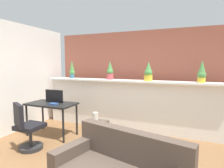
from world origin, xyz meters
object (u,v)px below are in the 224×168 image
desk (52,107)px  vase_on_shelf (95,117)px  tv_monitor (54,96)px  office_chair (27,130)px  side_cube_shelf (96,134)px  potted_plant_3 (202,72)px  potted_plant_2 (148,72)px  book_on_desk (54,104)px  potted_plant_0 (72,70)px  potted_plant_1 (110,71)px

desk → vase_on_shelf: size_ratio=5.68×
tv_monitor → office_chair: (0.05, -0.86, -0.51)m
side_cube_shelf → office_chair: bearing=-151.0°
potted_plant_3 → vase_on_shelf: potted_plant_3 is taller
potted_plant_3 → potted_plant_2: bearing=-178.8°
potted_plant_2 → book_on_desk: 2.22m
vase_on_shelf → desk: bearing=172.3°
potted_plant_0 → vase_on_shelf: bearing=-41.1°
potted_plant_2 → side_cube_shelf: 1.80m
potted_plant_1 → potted_plant_3: 2.08m
tv_monitor → office_chair: 1.00m
potted_plant_0 → vase_on_shelf: 1.93m
potted_plant_3 → vase_on_shelf: 2.37m
potted_plant_0 → book_on_desk: (0.26, -1.09, -0.70)m
potted_plant_3 → office_chair: (-3.03, -1.74, -1.07)m
potted_plant_1 → desk: (-1.02, -1.00, -0.78)m
potted_plant_3 → potted_plant_1: bearing=179.1°
tv_monitor → office_chair: size_ratio=0.51×
potted_plant_2 → side_cube_shelf: size_ratio=0.88×
office_chair → side_cube_shelf: 1.30m
potted_plant_0 → book_on_desk: bearing=-76.6°
desk → vase_on_shelf: 1.22m
potted_plant_0 → potted_plant_2: 2.09m
potted_plant_0 → desk: (0.09, -0.97, -0.81)m
desk → book_on_desk: (0.17, -0.12, 0.10)m
potted_plant_2 → desk: potted_plant_2 is taller
potted_plant_1 → vase_on_shelf: bearing=-81.0°
desk → office_chair: 0.83m
potted_plant_1 → desk: 1.63m
desk → book_on_desk: 0.23m
desk → vase_on_shelf: bearing=-7.7°
potted_plant_0 → side_cube_shelf: 2.10m
potted_plant_3 → side_cube_shelf: (-1.90, -1.12, -1.21)m
desk → office_chair: bearing=-84.8°
potted_plant_2 → potted_plant_0: bearing=179.3°
side_cube_shelf → potted_plant_2: bearing=54.1°
tv_monitor → book_on_desk: tv_monitor is taller
side_cube_shelf → potted_plant_3: bearing=30.5°
potted_plant_1 → side_cube_shelf: bearing=-81.0°
book_on_desk → office_chair: bearing=-98.3°
potted_plant_3 → desk: 3.34m
office_chair → book_on_desk: 0.76m
tv_monitor → vase_on_shelf: (1.19, -0.24, -0.30)m
office_chair → desk: bearing=95.2°
office_chair → vase_on_shelf: office_chair is taller
potted_plant_2 → side_cube_shelf: (-0.79, -1.09, -1.19)m
potted_plant_0 → desk: bearing=-84.5°
potted_plant_2 → book_on_desk: (-1.83, -1.07, -0.67)m
tv_monitor → book_on_desk: (0.15, -0.20, -0.13)m
potted_plant_2 → office_chair: potted_plant_2 is taller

